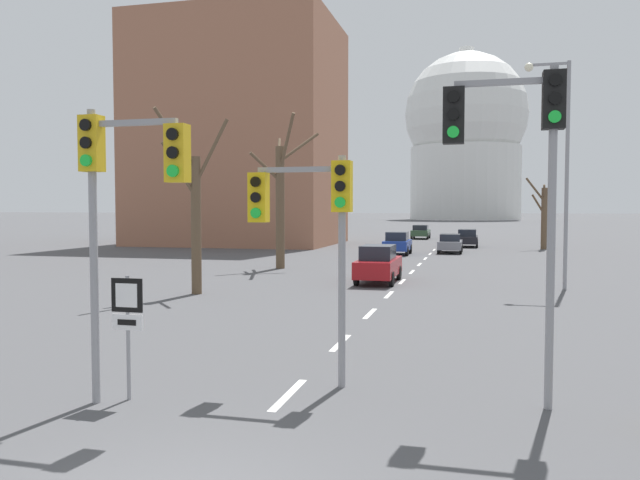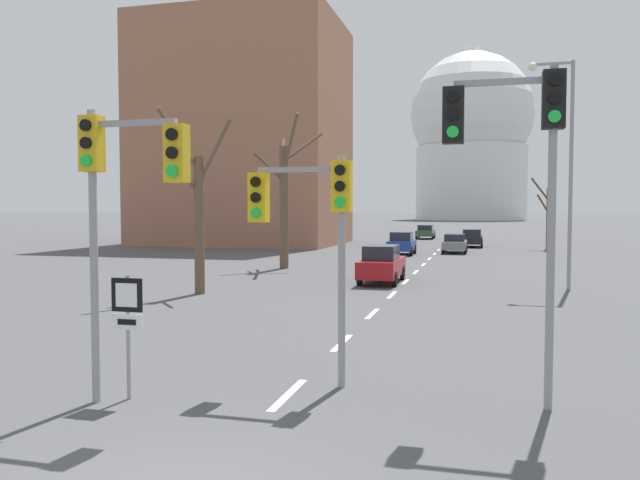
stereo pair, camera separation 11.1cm
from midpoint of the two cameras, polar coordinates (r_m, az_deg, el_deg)
The scene contains 25 objects.
lane_stripe_0 at distance 11.73m, azimuth -3.18°, elevation -13.92°, with size 0.16×2.00×0.01m, color silver.
lane_stripe_1 at distance 15.94m, azimuth 1.69°, elevation -9.37°, with size 0.16×2.00×0.01m, color silver.
lane_stripe_2 at distance 20.28m, azimuth 4.44°, elevation -6.72°, with size 0.16×2.00×0.01m, color silver.
lane_stripe_3 at distance 24.68m, azimuth 6.19°, elevation -4.99°, with size 0.16×2.00×0.01m, color silver.
lane_stripe_4 at distance 29.11m, azimuth 7.41°, elevation -3.79°, with size 0.16×2.00×0.01m, color silver.
lane_stripe_5 at distance 33.55m, azimuth 8.31°, elevation -2.90°, with size 0.16×2.00×0.01m, color silver.
lane_stripe_6 at distance 38.01m, azimuth 8.99°, elevation -2.22°, with size 0.16×2.00×0.01m, color silver.
lane_stripe_7 at distance 42.48m, azimuth 9.53°, elevation -1.68°, with size 0.16×2.00×0.01m, color silver.
lane_stripe_8 at distance 46.96m, azimuth 9.97°, elevation -1.25°, with size 0.16×2.00×0.01m, color silver.
lane_stripe_9 at distance 51.44m, azimuth 10.33°, elevation -0.89°, with size 0.16×2.00×0.01m, color silver.
traffic_signal_near_left at distance 11.15m, azimuth -18.01°, elevation 5.11°, with size 1.97×0.34×5.09m.
traffic_signal_centre_tall at distance 11.86m, azimuth -1.08°, elevation 2.49°, with size 2.02×0.34×4.39m.
traffic_signal_near_right at distance 11.08m, azimuth 17.46°, elevation 7.81°, with size 1.98×0.34×5.77m.
route_sign_post at distance 11.60m, azimuth -17.46°, elevation -6.66°, with size 0.60×0.08×2.22m.
street_lamp_right at distance 27.88m, azimuth 20.99°, elevation 7.39°, with size 1.83×0.36×9.44m.
sedan_near_left at distance 69.54m, azimuth 9.15°, elevation 0.76°, with size 1.90×4.53×1.52m.
sedan_near_right at distance 45.71m, azimuth 7.02°, elevation -0.28°, with size 1.82×3.80×1.67m.
sedan_mid_centre at distance 55.90m, azimuth 13.25°, elevation 0.18°, with size 1.85×4.19×1.54m.
sedan_far_left at distance 48.28m, azimuth 11.76°, elevation -0.28°, with size 1.80×4.22×1.43m.
sedan_far_right at distance 28.50m, azimuth 5.25°, elevation -2.18°, with size 1.72×4.36×1.72m.
bare_tree_left_near at distance 35.15m, azimuth -3.69°, elevation 4.00°, with size 3.30×4.12×8.53m.
bare_tree_right_near at distance 54.42m, azimuth 19.72°, elevation 2.14°, with size 2.09×2.67×5.92m.
bare_tree_left_far at distance 25.00m, azimuth -11.48°, elevation 2.30°, with size 2.35×1.99×7.16m.
capitol_dome at distance 188.60m, azimuth 13.15°, elevation 9.21°, with size 35.17×35.17×49.68m.
apartment_block_left at distance 60.28m, azimuth -7.36°, elevation 9.57°, with size 18.00×14.00×20.76m, color #9E664C.
Camera 1 is at (3.28, -6.15, 3.41)m, focal length 35.00 mm.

